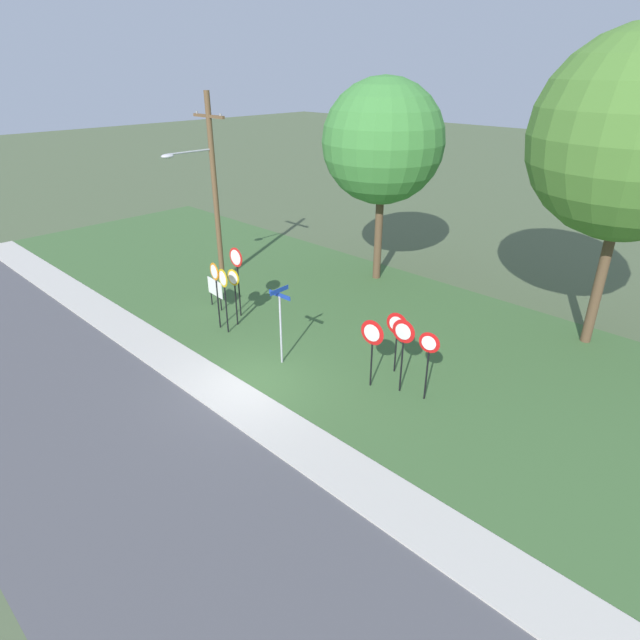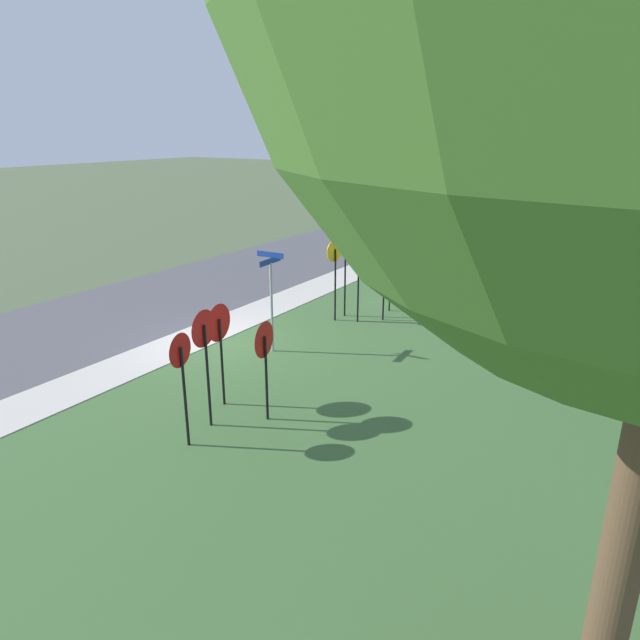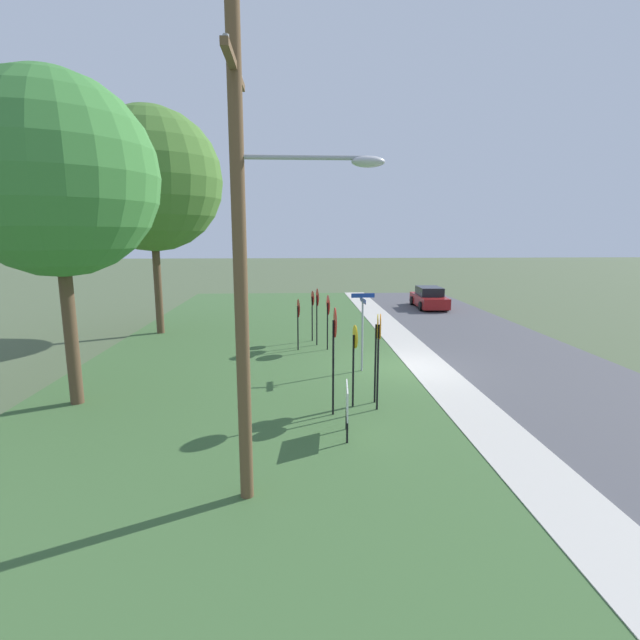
{
  "view_description": "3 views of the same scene",
  "coord_description": "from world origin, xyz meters",
  "px_view_note": "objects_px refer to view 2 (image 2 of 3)",
  "views": [
    {
      "loc": [
        11.62,
        -8.59,
        9.28
      ],
      "look_at": [
        0.84,
        2.43,
        1.8
      ],
      "focal_mm": 29.5,
      "sensor_mm": 36.0,
      "label": 1
    },
    {
      "loc": [
        11.21,
        10.64,
        5.86
      ],
      "look_at": [
        0.53,
        3.81,
        1.56
      ],
      "focal_mm": 31.87,
      "sensor_mm": 36.0,
      "label": 2
    },
    {
      "loc": [
        -16.13,
        4.05,
        4.81
      ],
      "look_at": [
        0.07,
        3.19,
        1.81
      ],
      "focal_mm": 26.11,
      "sensor_mm": 36.0,
      "label": 3
    }
  ],
  "objects_px": {
    "stop_sign_far_left": "(358,270)",
    "street_name_post": "(271,293)",
    "yield_sign_far_right": "(264,348)",
    "yield_sign_far_left": "(181,364)",
    "stop_sign_far_center": "(345,258)",
    "yield_sign_near_right": "(204,340)",
    "stop_sign_near_right": "(335,263)",
    "stop_sign_near_left": "(384,254)",
    "notice_board": "(396,284)",
    "yield_sign_near_left": "(219,331)",
    "utility_pole": "(486,169)"
  },
  "relations": [
    {
      "from": "stop_sign_far_left",
      "to": "street_name_post",
      "type": "distance_m",
      "value": 3.52
    },
    {
      "from": "yield_sign_far_right",
      "to": "yield_sign_far_left",
      "type": "bearing_deg",
      "value": -29.97
    },
    {
      "from": "stop_sign_far_left",
      "to": "stop_sign_far_center",
      "type": "distance_m",
      "value": 0.74
    },
    {
      "from": "yield_sign_near_right",
      "to": "yield_sign_far_left",
      "type": "relative_size",
      "value": 1.09
    },
    {
      "from": "stop_sign_near_right",
      "to": "yield_sign_far_left",
      "type": "bearing_deg",
      "value": 20.06
    },
    {
      "from": "stop_sign_near_left",
      "to": "street_name_post",
      "type": "distance_m",
      "value": 4.26
    },
    {
      "from": "notice_board",
      "to": "yield_sign_near_left",
      "type": "bearing_deg",
      "value": 3.99
    },
    {
      "from": "stop_sign_far_center",
      "to": "notice_board",
      "type": "xyz_separation_m",
      "value": [
        -1.66,
        1.05,
        -1.1
      ]
    },
    {
      "from": "yield_sign_near_left",
      "to": "street_name_post",
      "type": "bearing_deg",
      "value": -168.57
    },
    {
      "from": "yield_sign_near_left",
      "to": "yield_sign_far_left",
      "type": "relative_size",
      "value": 1.01
    },
    {
      "from": "yield_sign_near_left",
      "to": "yield_sign_far_right",
      "type": "relative_size",
      "value": 1.07
    },
    {
      "from": "yield_sign_far_right",
      "to": "stop_sign_near_left",
      "type": "bearing_deg",
      "value": 178.71
    },
    {
      "from": "stop_sign_far_left",
      "to": "yield_sign_near_left",
      "type": "height_order",
      "value": "stop_sign_far_left"
    },
    {
      "from": "yield_sign_near_right",
      "to": "yield_sign_far_left",
      "type": "xyz_separation_m",
      "value": [
        0.81,
        0.17,
        -0.17
      ]
    },
    {
      "from": "stop_sign_near_right",
      "to": "yield_sign_far_right",
      "type": "relative_size",
      "value": 1.2
    },
    {
      "from": "yield_sign_near_left",
      "to": "notice_board",
      "type": "xyz_separation_m",
      "value": [
        -8.5,
        0.15,
        -0.89
      ]
    },
    {
      "from": "stop_sign_near_left",
      "to": "yield_sign_near_left",
      "type": "xyz_separation_m",
      "value": [
        7.14,
        -0.35,
        -0.41
      ]
    },
    {
      "from": "yield_sign_near_right",
      "to": "yield_sign_far_left",
      "type": "distance_m",
      "value": 0.84
    },
    {
      "from": "stop_sign_near_right",
      "to": "street_name_post",
      "type": "height_order",
      "value": "street_name_post"
    },
    {
      "from": "yield_sign_far_left",
      "to": "street_name_post",
      "type": "bearing_deg",
      "value": -171.95
    },
    {
      "from": "street_name_post",
      "to": "stop_sign_near_right",
      "type": "bearing_deg",
      "value": 175.95
    },
    {
      "from": "yield_sign_far_left",
      "to": "notice_board",
      "type": "height_order",
      "value": "yield_sign_far_left"
    },
    {
      "from": "utility_pole",
      "to": "notice_board",
      "type": "xyz_separation_m",
      "value": [
        2.5,
        -1.95,
        -3.69
      ]
    },
    {
      "from": "yield_sign_near_right",
      "to": "yield_sign_far_right",
      "type": "distance_m",
      "value": 1.2
    },
    {
      "from": "yield_sign_near_right",
      "to": "utility_pole",
      "type": "distance_m",
      "value": 12.27
    },
    {
      "from": "yield_sign_far_right",
      "to": "notice_board",
      "type": "distance_m",
      "value": 8.63
    },
    {
      "from": "yield_sign_far_left",
      "to": "yield_sign_far_right",
      "type": "height_order",
      "value": "yield_sign_far_left"
    },
    {
      "from": "stop_sign_near_right",
      "to": "yield_sign_far_right",
      "type": "bearing_deg",
      "value": 28.21
    },
    {
      "from": "stop_sign_far_left",
      "to": "yield_sign_near_left",
      "type": "xyz_separation_m",
      "value": [
        6.57,
        0.26,
        0.06
      ]
    },
    {
      "from": "stop_sign_far_left",
      "to": "utility_pole",
      "type": "height_order",
      "value": "utility_pole"
    },
    {
      "from": "utility_pole",
      "to": "notice_board",
      "type": "bearing_deg",
      "value": -37.97
    },
    {
      "from": "stop_sign_near_right",
      "to": "notice_board",
      "type": "xyz_separation_m",
      "value": [
        -2.22,
        1.08,
        -1.03
      ]
    },
    {
      "from": "yield_sign_far_left",
      "to": "street_name_post",
      "type": "relative_size",
      "value": 0.83
    },
    {
      "from": "stop_sign_far_center",
      "to": "yield_sign_near_left",
      "type": "relative_size",
      "value": 1.16
    },
    {
      "from": "yield_sign_near_left",
      "to": "yield_sign_far_right",
      "type": "distance_m",
      "value": 1.24
    },
    {
      "from": "stop_sign_far_center",
      "to": "street_name_post",
      "type": "distance_m",
      "value": 3.74
    },
    {
      "from": "stop_sign_far_center",
      "to": "notice_board",
      "type": "bearing_deg",
      "value": 157.55
    },
    {
      "from": "stop_sign_far_left",
      "to": "yield_sign_far_left",
      "type": "relative_size",
      "value": 1.02
    },
    {
      "from": "stop_sign_near_left",
      "to": "notice_board",
      "type": "xyz_separation_m",
      "value": [
        -1.36,
        -0.19,
        -1.3
      ]
    },
    {
      "from": "stop_sign_far_left",
      "to": "yield_sign_near_right",
      "type": "xyz_separation_m",
      "value": [
        7.43,
        0.66,
        0.19
      ]
    },
    {
      "from": "stop_sign_far_left",
      "to": "street_name_post",
      "type": "bearing_deg",
      "value": -15.39
    },
    {
      "from": "yield_sign_near_right",
      "to": "street_name_post",
      "type": "relative_size",
      "value": 0.9
    },
    {
      "from": "stop_sign_near_right",
      "to": "stop_sign_far_center",
      "type": "distance_m",
      "value": 0.56
    },
    {
      "from": "yield_sign_near_right",
      "to": "street_name_post",
      "type": "xyz_separation_m",
      "value": [
        -3.98,
        -1.38,
        -0.2
      ]
    },
    {
      "from": "yield_sign_far_left",
      "to": "stop_sign_near_left",
      "type": "bearing_deg",
      "value": 171.58
    },
    {
      "from": "yield_sign_near_left",
      "to": "yield_sign_far_left",
      "type": "xyz_separation_m",
      "value": [
        1.67,
        0.58,
        -0.03
      ]
    },
    {
      "from": "stop_sign_far_center",
      "to": "yield_sign_far_right",
      "type": "bearing_deg",
      "value": 27.04
    },
    {
      "from": "notice_board",
      "to": "yield_sign_near_right",
      "type": "bearing_deg",
      "value": 6.56
    },
    {
      "from": "stop_sign_near_right",
      "to": "utility_pole",
      "type": "height_order",
      "value": "utility_pole"
    },
    {
      "from": "stop_sign_far_left",
      "to": "yield_sign_far_right",
      "type": "xyz_separation_m",
      "value": [
        6.59,
        1.49,
        -0.07
      ]
    }
  ]
}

